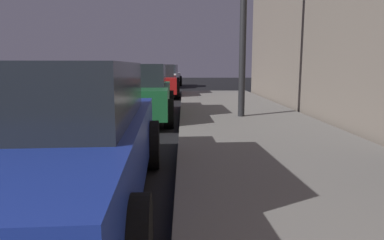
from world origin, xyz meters
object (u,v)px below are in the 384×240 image
at_px(car_red, 156,81).
at_px(car_white, 164,76).
at_px(car_blue, 53,138).
at_px(car_green, 136,93).

height_order(car_red, car_white, same).
distance_m(car_red, car_white, 6.85).
relative_size(car_blue, car_green, 1.07).
height_order(car_green, car_red, same).
relative_size(car_green, car_white, 1.00).
bearing_deg(car_green, car_blue, -90.02).
height_order(car_blue, car_white, same).
bearing_deg(car_red, car_blue, -90.00).
bearing_deg(car_green, car_red, 90.00).
bearing_deg(car_white, car_blue, -89.99).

